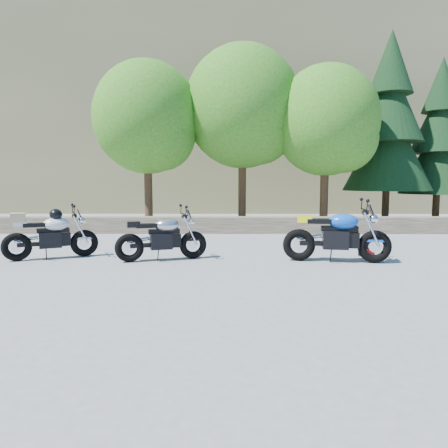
{
  "coord_description": "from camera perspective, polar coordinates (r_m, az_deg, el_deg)",
  "views": [
    {
      "loc": [
        0.26,
        -6.79,
        1.57
      ],
      "look_at": [
        0.2,
        1.0,
        0.75
      ],
      "focal_mm": 32.0,
      "sensor_mm": 36.0,
      "label": 1
    }
  ],
  "objects": [
    {
      "name": "conifer_far",
      "position": [
        17.67,
        28.44,
        10.8
      ],
      "size": [
        2.82,
        2.82,
        6.27
      ],
      "color": "#382314",
      "rests_on": "ground"
    },
    {
      "name": "backpack",
      "position": [
        8.99,
        19.71,
        -3.23
      ],
      "size": [
        0.3,
        0.27,
        0.38
      ],
      "rotation": [
        0.0,
        0.0,
        0.12
      ],
      "color": "black",
      "rests_on": "ground"
    },
    {
      "name": "ground",
      "position": [
        6.97,
        -1.72,
        -7.0
      ],
      "size": [
        90.0,
        90.0,
        0.0
      ],
      "primitive_type": "plane",
      "color": "slate",
      "rests_on": "ground"
    },
    {
      "name": "hillside",
      "position": [
        35.39,
        5.08,
        15.61
      ],
      "size": [
        80.0,
        30.0,
        15.0
      ],
      "primitive_type": "cube",
      "color": "brown",
      "rests_on": "ground"
    },
    {
      "name": "tree_decid_mid",
      "position": [
        14.55,
        3.11,
        15.76
      ],
      "size": [
        4.08,
        4.08,
        6.24
      ],
      "color": "#382314",
      "rests_on": "ground"
    },
    {
      "name": "tree_decid_right",
      "position": [
        14.28,
        14.83,
        13.56
      ],
      "size": [
        3.54,
        3.54,
        5.41
      ],
      "color": "#382314",
      "rests_on": "ground"
    },
    {
      "name": "silver_bike",
      "position": [
        8.1,
        -8.77,
        -1.98
      ],
      "size": [
        1.8,
        0.78,
        0.93
      ],
      "rotation": [
        0.0,
        0.0,
        0.31
      ],
      "color": "black",
      "rests_on": "ground"
    },
    {
      "name": "stone_wall",
      "position": [
        12.36,
        -0.76,
        -0.13
      ],
      "size": [
        22.0,
        0.55,
        0.5
      ],
      "primitive_type": "cube",
      "color": "#494131",
      "rests_on": "ground"
    },
    {
      "name": "blue_bike",
      "position": [
        8.15,
        15.88,
        -1.69
      ],
      "size": [
        2.09,
        0.66,
        1.05
      ],
      "rotation": [
        0.0,
        0.0,
        -0.15
      ],
      "color": "black",
      "rests_on": "ground"
    },
    {
      "name": "tree_decid_left",
      "position": [
        14.32,
        -10.56,
        14.18
      ],
      "size": [
        3.67,
        3.67,
        5.62
      ],
      "color": "#382314",
      "rests_on": "ground"
    },
    {
      "name": "conifer_near",
      "position": [
        16.26,
        22.48,
        13.01
      ],
      "size": [
        3.17,
        3.17,
        7.06
      ],
      "color": "#382314",
      "rests_on": "ground"
    },
    {
      "name": "white_bike",
      "position": [
        8.91,
        -23.53,
        -1.37
      ],
      "size": [
        1.74,
        0.92,
        1.03
      ],
      "rotation": [
        0.0,
        0.0,
        0.44
      ],
      "color": "black",
      "rests_on": "ground"
    }
  ]
}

